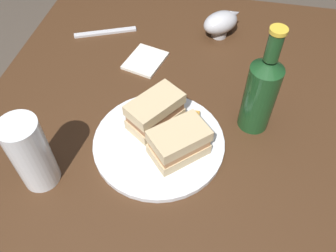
{
  "coord_description": "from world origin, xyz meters",
  "views": [
    {
      "loc": [
        -0.51,
        -0.08,
        1.33
      ],
      "look_at": [
        -0.03,
        0.01,
        0.73
      ],
      "focal_mm": 37.79,
      "sensor_mm": 36.0,
      "label": 1
    }
  ],
  "objects_px": {
    "fork": "(105,32)",
    "gravy_boat": "(221,22)",
    "sandwich_half_left": "(179,143)",
    "plate": "(159,142)",
    "sandwich_half_right": "(155,112)",
    "napkin": "(145,61)",
    "pint_glass": "(32,156)",
    "cider_bottle": "(261,91)"
  },
  "relations": [
    {
      "from": "sandwich_half_left",
      "to": "gravy_boat",
      "type": "relative_size",
      "value": 1.09
    },
    {
      "from": "napkin",
      "to": "pint_glass",
      "type": "bearing_deg",
      "value": 163.04
    },
    {
      "from": "gravy_boat",
      "to": "fork",
      "type": "bearing_deg",
      "value": 99.66
    },
    {
      "from": "plate",
      "to": "napkin",
      "type": "height_order",
      "value": "plate"
    },
    {
      "from": "plate",
      "to": "sandwich_half_left",
      "type": "distance_m",
      "value": 0.07
    },
    {
      "from": "fork",
      "to": "sandwich_half_left",
      "type": "bearing_deg",
      "value": -76.09
    },
    {
      "from": "sandwich_half_right",
      "to": "gravy_boat",
      "type": "height_order",
      "value": "sandwich_half_right"
    },
    {
      "from": "napkin",
      "to": "fork",
      "type": "distance_m",
      "value": 0.18
    },
    {
      "from": "napkin",
      "to": "sandwich_half_left",
      "type": "bearing_deg",
      "value": -153.21
    },
    {
      "from": "sandwich_half_left",
      "to": "pint_glass",
      "type": "distance_m",
      "value": 0.29
    },
    {
      "from": "plate",
      "to": "sandwich_half_left",
      "type": "xyz_separation_m",
      "value": [
        -0.02,
        -0.05,
        0.04
      ]
    },
    {
      "from": "sandwich_half_left",
      "to": "fork",
      "type": "height_order",
      "value": "sandwich_half_left"
    },
    {
      "from": "sandwich_half_right",
      "to": "napkin",
      "type": "xyz_separation_m",
      "value": [
        0.21,
        0.08,
        -0.04
      ]
    },
    {
      "from": "sandwich_half_left",
      "to": "gravy_boat",
      "type": "distance_m",
      "value": 0.44
    },
    {
      "from": "sandwich_half_left",
      "to": "gravy_boat",
      "type": "bearing_deg",
      "value": -5.08
    },
    {
      "from": "fork",
      "to": "gravy_boat",
      "type": "bearing_deg",
      "value": -13.37
    },
    {
      "from": "plate",
      "to": "sandwich_half_left",
      "type": "relative_size",
      "value": 2.13
    },
    {
      "from": "gravy_boat",
      "to": "cider_bottle",
      "type": "distance_m",
      "value": 0.34
    },
    {
      "from": "plate",
      "to": "sandwich_half_left",
      "type": "bearing_deg",
      "value": -114.92
    },
    {
      "from": "fork",
      "to": "sandwich_half_right",
      "type": "bearing_deg",
      "value": -77.58
    },
    {
      "from": "plate",
      "to": "cider_bottle",
      "type": "distance_m",
      "value": 0.24
    },
    {
      "from": "pint_glass",
      "to": "napkin",
      "type": "relative_size",
      "value": 1.53
    },
    {
      "from": "pint_glass",
      "to": "napkin",
      "type": "distance_m",
      "value": 0.42
    },
    {
      "from": "fork",
      "to": "plate",
      "type": "bearing_deg",
      "value": -79.38
    },
    {
      "from": "sandwich_half_left",
      "to": "napkin",
      "type": "distance_m",
      "value": 0.32
    },
    {
      "from": "sandwich_half_right",
      "to": "pint_glass",
      "type": "distance_m",
      "value": 0.27
    },
    {
      "from": "napkin",
      "to": "fork",
      "type": "bearing_deg",
      "value": 55.59
    },
    {
      "from": "gravy_boat",
      "to": "fork",
      "type": "xyz_separation_m",
      "value": [
        -0.06,
        0.33,
        -0.04
      ]
    },
    {
      "from": "pint_glass",
      "to": "cider_bottle",
      "type": "height_order",
      "value": "cider_bottle"
    },
    {
      "from": "plate",
      "to": "fork",
      "type": "bearing_deg",
      "value": 33.65
    },
    {
      "from": "plate",
      "to": "gravy_boat",
      "type": "bearing_deg",
      "value": -11.77
    },
    {
      "from": "sandwich_half_left",
      "to": "fork",
      "type": "bearing_deg",
      "value": 36.94
    },
    {
      "from": "plate",
      "to": "gravy_boat",
      "type": "relative_size",
      "value": 2.31
    },
    {
      "from": "gravy_boat",
      "to": "cider_bottle",
      "type": "height_order",
      "value": "cider_bottle"
    },
    {
      "from": "plate",
      "to": "pint_glass",
      "type": "distance_m",
      "value": 0.26
    },
    {
      "from": "plate",
      "to": "fork",
      "type": "distance_m",
      "value": 0.43
    },
    {
      "from": "sandwich_half_right",
      "to": "fork",
      "type": "bearing_deg",
      "value": 35.44
    },
    {
      "from": "gravy_boat",
      "to": "cider_bottle",
      "type": "relative_size",
      "value": 0.48
    },
    {
      "from": "sandwich_half_right",
      "to": "sandwich_half_left",
      "type": "bearing_deg",
      "value": -137.19
    },
    {
      "from": "sandwich_half_right",
      "to": "cider_bottle",
      "type": "bearing_deg",
      "value": -76.21
    },
    {
      "from": "pint_glass",
      "to": "gravy_boat",
      "type": "xyz_separation_m",
      "value": [
        0.55,
        -0.3,
        -0.03
      ]
    },
    {
      "from": "sandwich_half_left",
      "to": "sandwich_half_right",
      "type": "xyz_separation_m",
      "value": [
        0.07,
        0.07,
        0.0
      ]
    }
  ]
}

